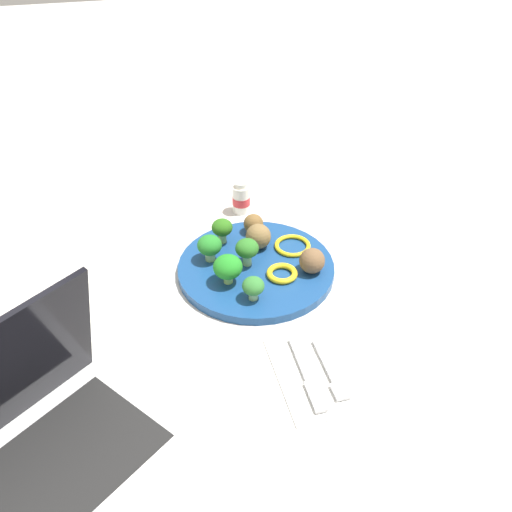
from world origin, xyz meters
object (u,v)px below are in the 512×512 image
Objects in this scene: broccoli_floret_front_left at (228,267)px; broccoli_floret_back_right at (247,249)px; broccoli_floret_mid_left at (222,228)px; meatball_mid_left at (312,261)px; napkin at (317,372)px; fork at (331,372)px; broccoli_floret_front_right at (210,246)px; pepper_ring_mid_left at (293,246)px; laptop at (28,455)px; knife at (308,376)px; meatball_back_left at (258,236)px; pepper_ring_center at (282,273)px; plate at (256,268)px; broccoli_floret_near_rim at (253,287)px; yogurt_bottle at (241,198)px; meatball_near_rim at (253,224)px.

broccoli_floret_front_left is 0.06m from broccoli_floret_back_right.
broccoli_floret_mid_left is at bearing -158.36° from broccoli_floret_back_right.
meatball_mid_left is 0.23m from napkin.
meatball_mid_left is at bearing 170.36° from fork.
pepper_ring_mid_left is (-0.00, 0.15, -0.03)m from broccoli_floret_front_right.
fork is 0.42m from laptop.
fork is 0.83× the size of knife.
broccoli_floret_back_right reaches higher than meatball_mid_left.
laptop is (0.39, -0.38, 0.00)m from meatball_back_left.
knife is (0.22, -0.02, -0.01)m from pepper_ring_center.
napkin is at bearing 10.89° from broccoli_floret_back_right.
pepper_ring_center is at bearing 57.30° from broccoli_floret_front_right.
broccoli_floret_mid_left reaches higher than plate.
broccoli_floret_near_rim is at bearing -16.26° from meatball_back_left.
broccoli_floret_front_left is at bearing -45.34° from broccoli_floret_back_right.
fork is (0.01, 0.02, 0.00)m from napkin.
yogurt_bottle is (-0.17, -0.06, 0.01)m from pepper_ring_mid_left.
plate is 0.49m from laptop.
broccoli_floret_front_right reaches higher than fork.
laptop reaches higher than meatball_near_rim.
broccoli_floret_back_right is at bearing -131.05° from pepper_ring_center.
meatball_mid_left is 0.12m from meatball_back_left.
meatball_back_left is at bearing 162.81° from plate.
meatball_near_rim is 0.16m from meatball_mid_left.
broccoli_floret_near_rim is at bearing -39.64° from pepper_ring_mid_left.
yogurt_bottle is (-0.46, -0.02, 0.03)m from napkin.
broccoli_floret_mid_left reaches higher than pepper_ring_center.
broccoli_floret_back_right is at bearing 134.66° from broccoli_floret_front_left.
fork is at bearing 68.65° from napkin.
laptop is (0.54, -0.37, 0.01)m from yogurt_bottle.
pepper_ring_mid_left is (-0.07, 0.13, -0.03)m from broccoli_floret_front_left.
meatball_back_left reaches higher than napkin.
meatball_mid_left reaches higher than meatball_near_rim.
pepper_ring_mid_left is (0.05, 0.12, -0.03)m from broccoli_floret_mid_left.
pepper_ring_mid_left is (-0.03, 0.09, -0.03)m from broccoli_floret_back_right.
broccoli_floret_back_right is 0.06m from meatball_back_left.
meatball_near_rim is (-0.10, 0.02, 0.03)m from plate.
broccoli_floret_near_rim is 0.13m from meatball_mid_left.
yogurt_bottle reaches higher than plate.
fork is 0.31× the size of laptop.
meatball_mid_left reaches higher than broccoli_floret_near_rim.
meatball_near_rim is at bearing 106.29° from broccoli_floret_mid_left.
meatball_back_left is at bearing -179.83° from knife.
yogurt_bottle is (-0.12, 0.06, -0.02)m from broccoli_floret_mid_left.
yogurt_bottle is at bearing -178.28° from meatball_near_rim.
meatball_mid_left is 0.27× the size of napkin.
broccoli_floret_front_right is 1.03× the size of broccoli_floret_mid_left.
fork is at bearing 11.55° from plate.
meatball_back_left is (-0.09, -0.07, 0.00)m from meatball_mid_left.
meatball_near_rim is at bearing -152.38° from meatball_mid_left.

